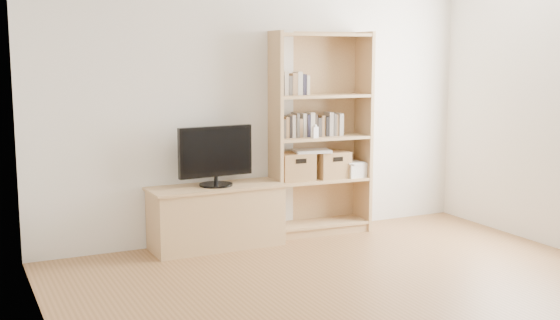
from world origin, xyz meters
TOP-DOWN VIEW (x-y plane):
  - floor at (0.00, 0.00)m, footprint 4.50×5.00m
  - back_wall at (0.00, 2.50)m, footprint 4.50×0.02m
  - left_wall at (-2.25, 0.00)m, footprint 0.02×5.00m
  - tv_stand at (-0.56, 2.27)m, footprint 1.22×0.48m
  - bookshelf at (0.55, 2.32)m, footprint 1.01×0.41m
  - television at (-0.56, 2.27)m, footprint 0.71×0.11m
  - books_row_mid at (0.56, 2.35)m, footprint 0.89×0.23m
  - books_row_upper at (0.33, 2.36)m, footprint 0.40×0.18m
  - baby_monitor at (0.44, 2.22)m, footprint 0.06×0.04m
  - basket_left at (0.29, 2.33)m, footprint 0.35×0.29m
  - basket_right at (0.68, 2.31)m, footprint 0.32×0.27m
  - laptop at (0.45, 2.31)m, footprint 0.39×0.32m
  - magazine_stack at (0.90, 2.30)m, footprint 0.22×0.30m

SIDE VIEW (x-z plane):
  - floor at x=0.00m, z-range -0.01..0.01m
  - tv_stand at x=-0.56m, z-range 0.00..0.55m
  - magazine_stack at x=0.90m, z-range 0.55..0.68m
  - basket_right at x=0.68m, z-range 0.55..0.82m
  - basket_left at x=0.29m, z-range 0.55..0.82m
  - laptop at x=0.45m, z-range 0.82..0.85m
  - television at x=-0.56m, z-range 0.58..1.14m
  - bookshelf at x=0.55m, z-range 0.00..1.99m
  - baby_monitor at x=0.44m, z-range 0.97..1.08m
  - books_row_mid at x=0.56m, z-range 0.97..1.21m
  - back_wall at x=0.00m, z-range 0.00..2.60m
  - left_wall at x=-2.25m, z-range 0.00..2.60m
  - books_row_upper at x=0.33m, z-range 1.38..1.59m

